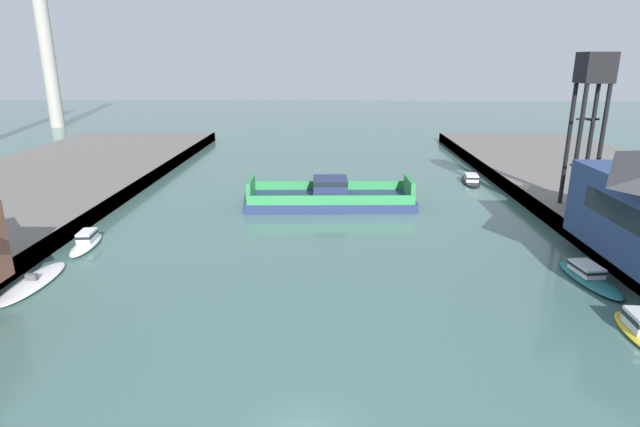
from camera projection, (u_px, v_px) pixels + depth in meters
The scene contains 7 objects.
chain_ferry at pixel (330, 197), 60.79m from camera, with size 19.99×7.81×3.41m.
moored_boat_near_right at pixel (33, 283), 39.58m from camera, with size 2.64×8.39×0.96m.
moored_boat_mid_left at pixel (471, 179), 72.40m from camera, with size 3.33×8.09×1.28m.
moored_boat_mid_right at pixel (86, 241), 47.60m from camera, with size 2.39×6.59×1.44m.
moored_boat_far_left at pixel (589, 276), 40.20m from camera, with size 3.26×7.81×1.31m.
crane_tower at pixel (592, 90), 51.50m from camera, with size 2.97×2.97×15.83m.
smokestack_distant_a at pixel (46, 47), 125.75m from camera, with size 3.65×3.65×37.24m.
Camera 1 is at (1.14, -19.44, 16.84)m, focal length 28.73 mm.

